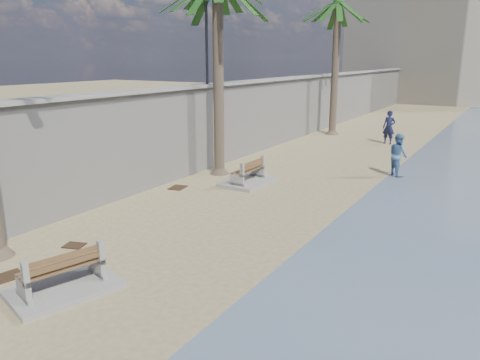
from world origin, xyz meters
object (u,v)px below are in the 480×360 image
at_px(bench_near, 62,274).
at_px(person_b, 398,153).
at_px(bench_far, 248,174).
at_px(person_a, 389,125).
at_px(palm_back, 338,4).

height_order(bench_near, person_b, person_b).
xyz_separation_m(bench_far, person_b, (4.60, 4.21, 0.57)).
height_order(bench_far, person_a, person_a).
distance_m(palm_back, person_b, 12.60).
relative_size(bench_near, palm_back, 0.28).
xyz_separation_m(palm_back, person_a, (3.86, -1.61, -6.64)).
distance_m(bench_near, person_a, 20.80).
height_order(person_a, person_b, person_a).
height_order(bench_near, bench_far, bench_far).
bearing_deg(person_a, bench_far, -98.26).
height_order(bench_near, palm_back, palm_back).
relative_size(bench_far, person_a, 1.01).
bearing_deg(bench_far, palm_back, 96.17).
relative_size(bench_near, bench_far, 1.13).
height_order(bench_far, palm_back, palm_back).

